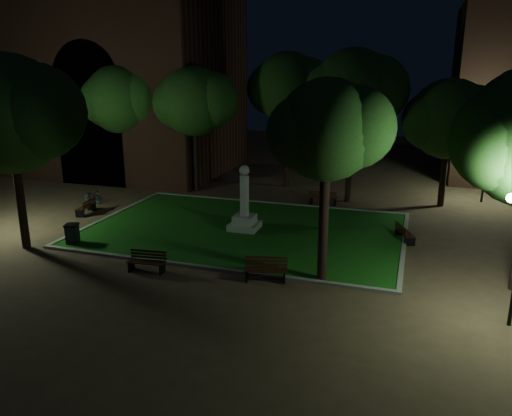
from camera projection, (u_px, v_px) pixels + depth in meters
The scene contains 21 objects.
ground at pixel (230, 243), 22.88m from camera, with size 80.00×80.00×0.00m, color #4C3626.
lawn at pixel (245, 230), 24.70m from camera, with size 15.00×10.00×0.08m, color #164F11.
lawn_kerb at pixel (245, 229), 24.69m from camera, with size 15.40×10.40×0.12m.
monument at pixel (245, 212), 24.45m from camera, with size 1.40×1.40×3.20m.
building_main at pixel (99, 72), 38.16m from camera, with size 20.00×12.00×15.00m.
tree_west at pixel (11, 114), 20.69m from camera, with size 6.13×5.01×8.43m.
tree_north_wl at pixel (195, 101), 30.96m from camera, with size 5.33×4.35×7.91m.
tree_north_er at pixel (355, 91), 28.16m from camera, with size 5.87×4.79×8.88m.
tree_ne at pixel (451, 119), 27.63m from camera, with size 5.47×4.47×7.25m.
tree_se at pixel (329, 130), 17.31m from camera, with size 4.44×3.62×7.52m.
tree_nw at pixel (123, 99), 32.54m from camera, with size 5.66×4.62×8.09m.
tree_far_north at pixel (289, 87), 31.93m from camera, with size 5.51×4.50×8.78m.
lamppost_nw at pixel (127, 134), 35.28m from camera, with size 1.18×0.28×4.58m.
lamppost_ne at pixel (487, 154), 29.08m from camera, with size 1.18×0.28×4.07m.
bench_near_left at pixel (147, 262), 19.68m from camera, with size 1.55×0.68×0.82m.
bench_near_right at pixel (266, 270), 18.86m from camera, with size 1.70×0.92×0.89m.
bench_left_side at pixel (87, 207), 27.32m from camera, with size 0.74×1.57×0.83m.
bench_right_side at pixel (404, 234), 23.07m from camera, with size 0.99×1.53×0.79m.
bench_far_side at pixel (323, 198), 29.03m from camera, with size 1.62×0.60×0.88m.
trash_bin at pixel (72, 234), 22.62m from camera, with size 0.72×0.72×0.97m.
bicycle at pixel (93, 196), 29.66m from camera, with size 0.51×1.47×0.77m, color black.
Camera 1 is at (7.76, -20.14, 7.85)m, focal length 35.00 mm.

